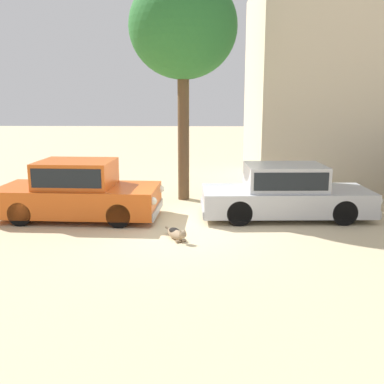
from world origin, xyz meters
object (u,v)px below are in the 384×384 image
at_px(stray_dog_spotted, 176,233).
at_px(parked_sedan_nearest, 78,190).
at_px(parked_sedan_second, 285,192).
at_px(acacia_tree_left, 183,28).

bearing_deg(stray_dog_spotted, parked_sedan_nearest, -151.45).
distance_m(parked_sedan_second, stray_dog_spotted, 3.45).
xyz_separation_m(parked_sedan_nearest, acacia_tree_left, (2.69, 2.29, 4.36)).
bearing_deg(acacia_tree_left, parked_sedan_second, -37.63).
relative_size(stray_dog_spotted, acacia_tree_left, 0.14).
bearing_deg(stray_dog_spotted, acacia_tree_left, 151.94).
distance_m(parked_sedan_nearest, acacia_tree_left, 5.62).
relative_size(parked_sedan_second, stray_dog_spotted, 4.74).
height_order(stray_dog_spotted, acacia_tree_left, acacia_tree_left).
xyz_separation_m(parked_sedan_nearest, stray_dog_spotted, (2.67, -1.78, -0.61)).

